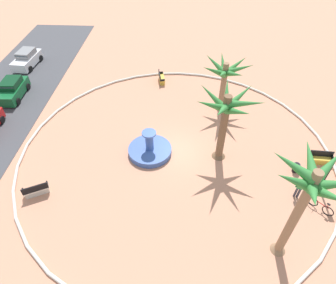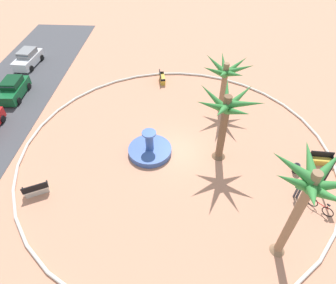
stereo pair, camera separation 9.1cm
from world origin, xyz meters
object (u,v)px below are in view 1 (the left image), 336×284
object	(u,v)px
palm_tree_by_curb	(225,74)
bench_north	(161,79)
trash_bin	(296,167)
person_cyclist_helmet	(300,188)
fountain	(150,150)
bench_west	(37,191)
palm_tree_mid_plaza	(308,192)
parked_car_rightmost	(27,59)
palm_tree_near_fountain	(226,113)
lamppost	(334,163)
parked_car_third	(12,89)
bench_east	(320,159)
bicycle_red_frame	(320,206)

from	to	relation	value
palm_tree_by_curb	bench_north	world-z (taller)	palm_tree_by_curb
trash_bin	person_cyclist_helmet	xyz separation A→B (m)	(-2.24, 0.54, 0.55)
fountain	bench_west	distance (m)	8.18
person_cyclist_helmet	trash_bin	bearing A→B (deg)	-13.55
palm_tree_mid_plaza	person_cyclist_helmet	world-z (taller)	palm_tree_mid_plaza
parked_car_rightmost	palm_tree_near_fountain	bearing A→B (deg)	-123.28
lamppost	parked_car_third	distance (m)	26.99
parked_car_third	fountain	bearing A→B (deg)	-116.96
bench_north	trash_bin	xyz separation A→B (m)	(-11.52, -10.25, 0.04)
trash_bin	person_cyclist_helmet	world-z (taller)	person_cyclist_helmet
palm_tree_mid_plaza	person_cyclist_helmet	bearing A→B (deg)	-27.90
palm_tree_near_fountain	parked_car_rightmost	distance (m)	23.83
parked_car_rightmost	lamppost	bearing A→B (deg)	-120.82
trash_bin	parked_car_third	size ratio (longest dim) A/B	0.18
person_cyclist_helmet	parked_car_third	size ratio (longest dim) A/B	0.41
bench_east	bicycle_red_frame	xyz separation A→B (m)	(-4.10, 1.37, 0.04)
lamppost	bicycle_red_frame	distance (m)	2.75
bench_north	palm_tree_near_fountain	bearing A→B (deg)	-154.22
bench_east	bench_north	xyz separation A→B (m)	(10.59, 12.25, 0.00)
palm_tree_mid_plaza	bicycle_red_frame	bearing A→B (deg)	-48.29
palm_tree_by_curb	bench_east	world-z (taller)	palm_tree_by_curb
palm_tree_mid_plaza	parked_car_third	xyz separation A→B (m)	(14.16, 21.37, -4.45)
palm_tree_by_curb	bench_east	distance (m)	9.70
bench_north	bicycle_red_frame	world-z (taller)	bench_north
person_cyclist_helmet	parked_car_rightmost	world-z (taller)	person_cyclist_helmet
palm_tree_mid_plaza	person_cyclist_helmet	distance (m)	6.04
parked_car_rightmost	bench_east	bearing A→B (deg)	-116.09
trash_bin	bicycle_red_frame	world-z (taller)	bicycle_red_frame
bicycle_red_frame	palm_tree_by_curb	bearing A→B (deg)	26.98
fountain	trash_bin	bearing A→B (deg)	-97.21
palm_tree_near_fountain	bench_east	world-z (taller)	palm_tree_near_fountain
bench_west	bench_north	bearing A→B (deg)	-26.58
trash_bin	parked_car_rightmost	bearing A→B (deg)	60.48
bench_west	bicycle_red_frame	distance (m)	18.09
palm_tree_mid_plaza	trash_bin	bearing A→B (deg)	-22.86
palm_tree_mid_plaza	trash_bin	xyz separation A→B (m)	(5.99, -2.53, -4.85)
lamppost	parked_car_rightmost	size ratio (longest dim) A/B	1.03
bench_east	trash_bin	size ratio (longest dim) A/B	2.23
palm_tree_near_fountain	bench_north	xyz separation A→B (m)	(10.32, 4.99, -3.73)
parked_car_rightmost	palm_tree_mid_plaza	bearing A→B (deg)	-131.88
bicycle_red_frame	person_cyclist_helmet	xyz separation A→B (m)	(0.94, 1.17, 0.55)
bench_east	parked_car_rightmost	bearing A→B (deg)	63.91
palm_tree_by_curb	trash_bin	xyz separation A→B (m)	(-7.25, -4.67, -3.07)
palm_tree_by_curb	bicycle_red_frame	world-z (taller)	palm_tree_by_curb
palm_tree_near_fountain	bench_west	size ratio (longest dim) A/B	3.40
palm_tree_by_curb	lamppost	world-z (taller)	palm_tree_by_curb
fountain	bench_north	size ratio (longest dim) A/B	1.95
palm_tree_near_fountain	bench_north	bearing A→B (deg)	25.78
bench_north	bench_east	bearing A→B (deg)	-130.85
person_cyclist_helmet	parked_car_rightmost	distance (m)	29.44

